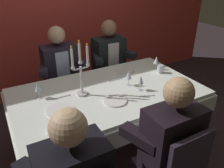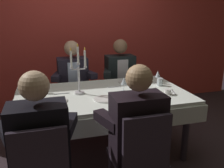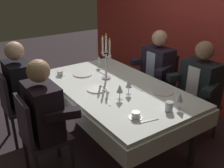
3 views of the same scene
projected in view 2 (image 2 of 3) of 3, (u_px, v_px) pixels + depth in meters
name	position (u px, v px, depth m)	size (l,w,h in m)	color
ground_plane	(103.00, 151.00, 2.97)	(12.00, 12.00, 0.00)	#37292F
back_wall	(79.00, 29.00, 4.12)	(6.00, 0.12, 2.70)	#D23D36
dining_table	(103.00, 103.00, 2.80)	(1.94, 1.14, 0.74)	white
candelabra	(79.00, 74.00, 2.68)	(0.19, 0.11, 0.56)	silver
dinner_plate_0	(127.00, 82.00, 3.19)	(0.24, 0.24, 0.01)	white
dinner_plate_1	(55.00, 101.00, 2.50)	(0.25, 0.25, 0.01)	white
dinner_plate_2	(104.00, 99.00, 2.55)	(0.22, 0.22, 0.01)	white
wine_glass_0	(43.00, 83.00, 2.73)	(0.07, 0.07, 0.16)	silver
wine_glass_1	(158.00, 74.00, 3.12)	(0.07, 0.07, 0.16)	silver
wine_glass_2	(124.00, 82.00, 2.79)	(0.07, 0.07, 0.16)	silver
wine_glass_3	(132.00, 85.00, 2.67)	(0.07, 0.07, 0.16)	silver
water_tumbler_0	(160.00, 82.00, 3.03)	(0.07, 0.07, 0.09)	silver
coffee_cup_0	(42.00, 109.00, 2.23)	(0.13, 0.12, 0.06)	white
coffee_cup_1	(168.00, 92.00, 2.70)	(0.13, 0.12, 0.06)	white
spoon_0	(62.00, 93.00, 2.73)	(0.17, 0.02, 0.01)	#B7B7BC
fork_1	(115.00, 87.00, 2.97)	(0.17, 0.02, 0.01)	#B7B7BC
fork_2	(135.00, 99.00, 2.57)	(0.17, 0.02, 0.01)	#B7B7BC
knife_3	(173.00, 92.00, 2.80)	(0.19, 0.02, 0.01)	#B7B7BC
seated_diner_0	(39.00, 139.00, 1.76)	(0.63, 0.48, 1.24)	#2C222D
seated_diner_1	(73.00, 76.00, 3.52)	(0.63, 0.48, 1.24)	#2C222D
seated_diner_2	(138.00, 126.00, 1.97)	(0.63, 0.48, 1.24)	#2C222D
seated_diner_3	(120.00, 73.00, 3.71)	(0.63, 0.48, 1.24)	#2C222D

